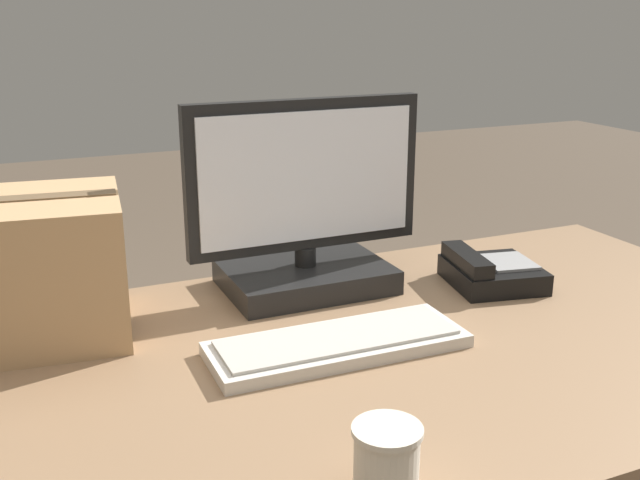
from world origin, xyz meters
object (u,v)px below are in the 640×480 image
object	(u,v)px
cardboard_box	(7,270)
keyboard	(338,343)
monitor	(305,222)
desk_phone	(490,272)
paper_cup_left	(386,461)

from	to	relation	value
cardboard_box	keyboard	bearing A→B (deg)	-29.87
monitor	desk_phone	xyz separation A→B (m)	(0.36, -0.14, -0.11)
monitor	desk_phone	world-z (taller)	monitor
monitor	keyboard	bearing A→B (deg)	-102.53
keyboard	cardboard_box	xyz separation A→B (m)	(-0.50, 0.29, 0.11)
desk_phone	cardboard_box	world-z (taller)	cardboard_box
monitor	cardboard_box	xyz separation A→B (m)	(-0.56, -0.01, -0.02)
cardboard_box	monitor	bearing A→B (deg)	1.18
desk_phone	monitor	bearing A→B (deg)	169.74
keyboard	desk_phone	size ratio (longest dim) A/B	2.09
monitor	paper_cup_left	xyz separation A→B (m)	(-0.18, -0.67, -0.10)
monitor	cardboard_box	distance (m)	0.56
paper_cup_left	keyboard	bearing A→B (deg)	73.23
monitor	keyboard	distance (m)	0.33
keyboard	desk_phone	distance (m)	0.45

